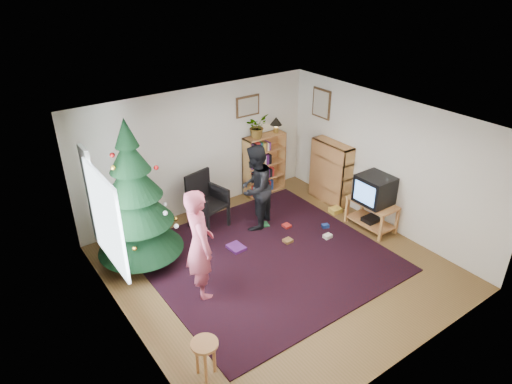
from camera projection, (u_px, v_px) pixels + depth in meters
floor at (277, 267)px, 7.64m from camera, size 5.00×5.00×0.00m
ceiling at (280, 125)px, 6.48m from camera, size 5.00×5.00×0.00m
wall_back at (199, 151)px, 8.86m from camera, size 5.00×0.02×2.50m
wall_front at (412, 286)px, 5.27m from camera, size 5.00×0.02×2.50m
wall_left at (123, 257)px, 5.77m from camera, size 0.02×5.00×2.50m
wall_right at (385, 163)px, 8.35m from camera, size 0.02×5.00×2.50m
rug at (266, 258)px, 7.85m from camera, size 3.80×3.60×0.02m
window_pane at (106, 220)px, 6.10m from camera, size 0.04×1.20×1.40m
curtain at (92, 198)px, 6.62m from camera, size 0.06×0.35×1.60m
picture_back at (248, 106)px, 9.11m from camera, size 0.55×0.03×0.42m
picture_right at (321, 103)px, 9.27m from camera, size 0.03×0.50×0.60m
christmas_tree at (136, 207)px, 7.28m from camera, size 1.41×1.41×2.55m
bookshelf_back at (264, 163)px, 9.78m from camera, size 0.95×0.30×1.30m
bookshelf_right at (331, 172)px, 9.41m from camera, size 0.30×0.95×1.30m
tv_stand at (372, 212)px, 8.60m from camera, size 0.50×0.90×0.55m
crt_tv at (375, 189)px, 8.37m from camera, size 0.56×0.60×0.53m
armchair at (205, 198)px, 8.58m from camera, size 0.70×0.71×1.08m
stool at (205, 351)px, 5.47m from camera, size 0.34×0.34×0.56m
person_standing at (200, 244)px, 6.67m from camera, size 0.54×0.72×1.77m
person_by_chair at (255, 188)px, 8.40m from camera, size 1.01×0.95×1.65m
potted_plant at (257, 126)px, 9.27m from camera, size 0.53×0.50×0.48m
table_lamp at (276, 122)px, 9.53m from camera, size 0.25×0.25×0.34m
floor_clutter at (296, 230)px, 8.58m from camera, size 2.56×1.23×0.08m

